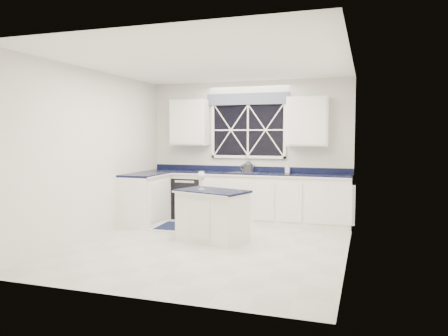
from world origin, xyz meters
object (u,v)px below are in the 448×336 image
(faucet, at_px, (247,163))
(kettle, at_px, (248,167))
(soap_bottle, at_px, (288,168))
(dishwasher, at_px, (191,197))
(island, at_px, (212,215))
(wine_glass, at_px, (201,177))

(faucet, height_order, kettle, faucet)
(faucet, bearing_deg, soap_bottle, -3.75)
(dishwasher, xyz_separation_m, island, (1.06, -1.69, -0.01))
(dishwasher, bearing_deg, island, -58.06)
(dishwasher, relative_size, wine_glass, 2.84)
(dishwasher, distance_m, wine_glass, 1.97)
(island, bearing_deg, kettle, 104.58)
(kettle, xyz_separation_m, wine_glass, (-0.30, -1.69, -0.05))
(dishwasher, distance_m, faucet, 1.31)
(faucet, relative_size, wine_glass, 1.05)
(kettle, xyz_separation_m, soap_bottle, (0.74, 0.12, -0.01))
(wine_glass, distance_m, soap_bottle, 2.09)
(faucet, xyz_separation_m, kettle, (0.07, -0.17, -0.05))
(wine_glass, bearing_deg, faucet, 82.83)
(faucet, xyz_separation_m, island, (-0.04, -1.89, -0.70))
(island, xyz_separation_m, soap_bottle, (0.85, 1.83, 0.63))
(dishwasher, height_order, kettle, kettle)
(island, xyz_separation_m, kettle, (0.11, 1.72, 0.64))
(kettle, bearing_deg, dishwasher, -164.44)
(soap_bottle, bearing_deg, faucet, 176.25)
(island, relative_size, soap_bottle, 6.77)
(island, distance_m, wine_glass, 0.63)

